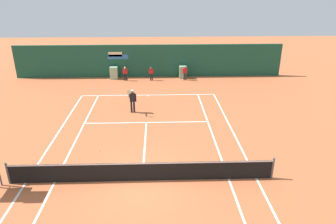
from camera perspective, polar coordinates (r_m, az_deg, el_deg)
ground_plane at (r=15.27m, az=-4.60°, el=-11.07°), size 80.00×80.00×0.01m
tennis_net at (r=14.51m, az=-4.75°, el=-10.67°), size 12.10×0.10×1.07m
sponsor_back_wall at (r=29.91m, az=-3.46°, el=9.16°), size 25.00×1.02×3.05m
player_on_baseline at (r=21.65m, az=-6.51°, el=2.33°), size 0.58×0.73×1.85m
ball_kid_centre_post at (r=29.04m, az=-7.80°, el=7.11°), size 0.44×0.19×1.30m
ball_kid_right_post at (r=28.90m, az=-3.06°, el=7.16°), size 0.42×0.18×1.27m
ball_kid_left_post at (r=29.00m, az=3.13°, el=7.27°), size 0.44×0.20×1.31m
tennis_ball_near_service_line at (r=24.68m, az=4.01°, el=2.68°), size 0.07×0.07×0.07m
tennis_ball_mid_court at (r=23.77m, az=-9.75°, el=1.59°), size 0.07×0.07×0.07m
tennis_ball_by_sideline at (r=17.44m, az=-12.42°, el=-6.81°), size 0.07×0.07×0.07m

